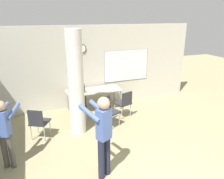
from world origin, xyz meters
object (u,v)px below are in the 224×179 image
at_px(bottle_on_table, 84,89).
at_px(chair_table_front, 109,109).
at_px(chair_table_right, 124,102).
at_px(chair_near_pillar, 38,121).
at_px(folding_table, 94,91).
at_px(person_watching_back, 5,129).
at_px(chair_table_left, 79,106).
at_px(person_playing_front, 103,131).

bearing_deg(bottle_on_table, chair_table_front, -67.47).
distance_m(bottle_on_table, chair_table_right, 1.35).
bearing_deg(chair_near_pillar, folding_table, 34.23).
bearing_deg(folding_table, person_watching_back, -138.84).
height_order(chair_table_left, person_watching_back, person_watching_back).
height_order(folding_table, chair_table_left, chair_table_left).
bearing_deg(chair_table_right, chair_table_left, 171.78).
bearing_deg(person_playing_front, person_watching_back, 151.48).
bearing_deg(folding_table, chair_table_right, -49.55).
bearing_deg(person_watching_back, bottle_on_table, 43.77).
bearing_deg(chair_table_left, folding_table, 45.18).
bearing_deg(chair_table_right, person_watching_back, -157.45).
relative_size(bottle_on_table, chair_near_pillar, 0.34).
xyz_separation_m(chair_table_left, chair_table_front, (0.74, -0.55, 0.00)).
height_order(folding_table, person_playing_front, person_playing_front).
xyz_separation_m(chair_table_left, person_playing_front, (-0.09, -2.52, 0.50)).
distance_m(chair_table_left, chair_table_front, 0.92).
bearing_deg(chair_table_left, bottle_on_table, 60.80).
bearing_deg(bottle_on_table, chair_near_pillar, -142.96).
bearing_deg(chair_table_right, bottle_on_table, 146.43).
bearing_deg(person_playing_front, bottle_on_table, 82.82).
bearing_deg(person_watching_back, chair_table_right, 22.55).
bearing_deg(chair_table_front, chair_table_right, 28.78).
distance_m(chair_near_pillar, person_playing_front, 2.27).
xyz_separation_m(chair_table_left, chair_near_pillar, (-1.21, -0.61, 0.00)).
height_order(person_watching_back, person_playing_front, person_playing_front).
distance_m(chair_table_left, chair_near_pillar, 1.36).
bearing_deg(chair_table_right, person_playing_front, -122.40).
relative_size(chair_table_left, person_watching_back, 0.57).
bearing_deg(bottle_on_table, chair_table_left, -119.20).
height_order(folding_table, person_watching_back, person_watching_back).
bearing_deg(chair_table_left, chair_near_pillar, -153.20).
bearing_deg(chair_table_left, person_watching_back, -140.37).
relative_size(chair_table_front, person_watching_back, 0.57).
bearing_deg(chair_near_pillar, person_watching_back, -125.15).
bearing_deg(chair_near_pillar, chair_table_left, 26.80).
distance_m(folding_table, person_playing_front, 3.28).
distance_m(folding_table, chair_near_pillar, 2.26).
bearing_deg(bottle_on_table, chair_table_right, -33.57).
xyz_separation_m(chair_near_pillar, person_watching_back, (-0.66, -0.94, 0.39)).
relative_size(bottle_on_table, chair_table_front, 0.34).
height_order(bottle_on_table, person_playing_front, person_playing_front).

